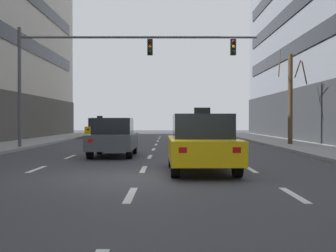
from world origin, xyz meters
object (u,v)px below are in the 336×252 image
at_px(taxi_driving_2, 200,143).
at_px(traffic_signal_0, 105,59).
at_px(car_driving_1, 112,137).
at_px(taxi_driving_0, 98,128).
at_px(street_tree_3, 289,97).

xyz_separation_m(taxi_driving_2, traffic_signal_0, (-4.24, 10.80, 3.91)).
xyz_separation_m(car_driving_1, traffic_signal_0, (-0.92, 4.76, 3.96)).
xyz_separation_m(car_driving_1, taxi_driving_2, (3.32, -6.03, 0.04)).
bearing_deg(car_driving_1, taxi_driving_2, -61.18).
relative_size(taxi_driving_0, traffic_signal_0, 0.37).
xyz_separation_m(taxi_driving_2, street_tree_3, (6.27, 13.80, 2.07)).
relative_size(car_driving_1, taxi_driving_2, 0.95).
distance_m(taxi_driving_0, traffic_signal_0, 16.12).
relative_size(taxi_driving_2, street_tree_3, 0.81).
bearing_deg(street_tree_3, car_driving_1, -141.00).
bearing_deg(taxi_driving_0, car_driving_1, -80.07).
height_order(taxi_driving_2, street_tree_3, street_tree_3).
bearing_deg(car_driving_1, taxi_driving_0, 99.93).
bearing_deg(traffic_signal_0, taxi_driving_2, -68.56).
bearing_deg(street_tree_3, taxi_driving_0, 136.58).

